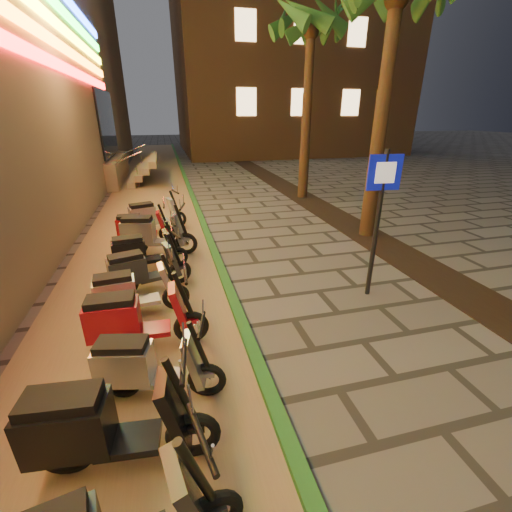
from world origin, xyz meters
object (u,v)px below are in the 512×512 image
object	(u,v)px
scooter_9	(141,270)
scooter_12	(139,227)
scooter_10	(141,252)
pedestrian_sign	(380,206)
scooter_5	(100,426)
scooter_6	(145,366)
scooter_8	(131,292)
scooter_13	(152,216)
scooter_7	(133,319)
scooter_11	(150,233)

from	to	relation	value
scooter_9	scooter_12	bearing A→B (deg)	77.16
scooter_9	scooter_10	bearing A→B (deg)	75.83
pedestrian_sign	scooter_10	xyz separation A→B (m)	(-4.29, 2.12, -1.28)
scooter_5	scooter_6	xyz separation A→B (m)	(0.36, 0.86, -0.08)
scooter_6	scooter_12	size ratio (longest dim) A/B	1.02
scooter_6	scooter_8	size ratio (longest dim) A/B	0.99
scooter_13	scooter_6	bearing A→B (deg)	-106.98
scooter_9	scooter_13	size ratio (longest dim) A/B	0.96
scooter_8	scooter_13	xyz separation A→B (m)	(0.25, 4.67, 0.03)
scooter_7	scooter_9	world-z (taller)	scooter_7
scooter_5	scooter_6	world-z (taller)	scooter_5
scooter_5	scooter_10	bearing A→B (deg)	94.00
scooter_7	scooter_13	size ratio (longest dim) A/B	1.03
scooter_7	scooter_5	bearing A→B (deg)	-93.88
scooter_7	scooter_9	bearing A→B (deg)	90.83
scooter_9	scooter_10	distance (m)	0.95
scooter_5	scooter_13	world-z (taller)	scooter_5
scooter_6	scooter_8	bearing A→B (deg)	111.84
scooter_6	scooter_9	bearing A→B (deg)	106.62
scooter_5	scooter_7	size ratio (longest dim) A/B	1.05
scooter_11	pedestrian_sign	bearing A→B (deg)	-25.11
pedestrian_sign	scooter_8	xyz separation A→B (m)	(-4.38, 0.29, -1.29)
scooter_9	scooter_7	bearing A→B (deg)	-107.01
scooter_7	pedestrian_sign	bearing A→B (deg)	10.14
scooter_9	scooter_6	bearing A→B (deg)	-102.90
scooter_13	scooter_9	bearing A→B (deg)	-109.33
scooter_11	scooter_13	distance (m)	1.80
pedestrian_sign	scooter_13	distance (m)	6.58
scooter_7	scooter_10	distance (m)	2.78
pedestrian_sign	scooter_7	xyz separation A→B (m)	(-4.27, -0.66, -1.24)
scooter_6	scooter_10	distance (m)	3.79
scooter_6	scooter_9	distance (m)	2.84
scooter_5	scooter_8	xyz separation A→B (m)	(0.06, 2.81, -0.07)
scooter_9	scooter_11	distance (m)	2.00
scooter_6	scooter_13	distance (m)	6.62
pedestrian_sign	scooter_8	bearing A→B (deg)	-177.79
scooter_8	pedestrian_sign	bearing A→B (deg)	-10.25
scooter_8	scooter_9	world-z (taller)	scooter_9
pedestrian_sign	scooter_13	xyz separation A→B (m)	(-4.13, 4.96, -1.25)
scooter_13	scooter_10	bearing A→B (deg)	-110.74
pedestrian_sign	scooter_6	bearing A→B (deg)	-151.83
scooter_7	scooter_9	xyz separation A→B (m)	(0.02, 1.83, -0.04)
scooter_11	scooter_13	world-z (taller)	scooter_11
scooter_10	scooter_12	bearing A→B (deg)	86.80
scooter_9	scooter_11	size ratio (longest dim) A/B	0.88
scooter_5	scooter_7	xyz separation A→B (m)	(0.17, 1.86, -0.02)
scooter_11	scooter_12	xyz separation A→B (m)	(-0.31, 0.86, -0.09)
scooter_9	scooter_12	xyz separation A→B (m)	(-0.18, 2.86, -0.03)
scooter_8	scooter_12	world-z (taller)	scooter_8
scooter_5	scooter_7	bearing A→B (deg)	90.60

